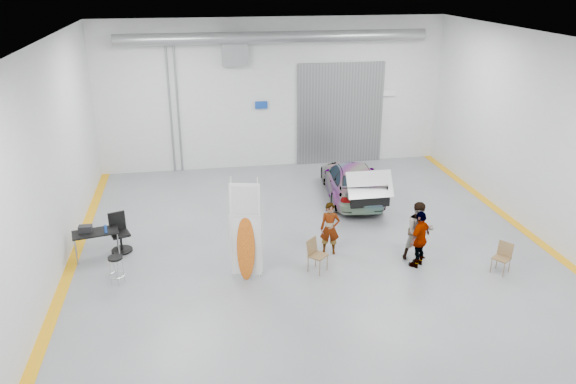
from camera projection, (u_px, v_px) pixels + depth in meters
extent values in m
plane|color=slate|center=(314.00, 252.00, 16.36)|extent=(16.00, 16.00, 0.00)
cube|color=silver|center=(45.00, 169.00, 14.13)|extent=(0.02, 16.00, 6.00)
cube|color=silver|center=(550.00, 142.00, 16.36)|extent=(0.02, 16.00, 6.00)
cube|color=silver|center=(273.00, 94.00, 22.57)|extent=(14.00, 0.02, 6.00)
cube|color=silver|center=(439.00, 326.00, 7.92)|extent=(14.00, 0.02, 6.00)
cube|color=white|center=(319.00, 41.00, 14.14)|extent=(14.00, 16.00, 0.02)
cube|color=gray|center=(340.00, 114.00, 23.27)|extent=(3.60, 0.12, 4.20)
cube|color=gray|center=(235.00, 50.00, 21.59)|extent=(1.00, 0.50, 1.20)
cylinder|color=gray|center=(275.00, 37.00, 21.17)|extent=(11.90, 0.44, 0.44)
cube|color=#133C9D|center=(261.00, 105.00, 22.56)|extent=(0.50, 0.04, 0.30)
cube|color=white|center=(388.00, 93.00, 23.30)|extent=(0.70, 0.04, 0.25)
cylinder|color=gray|center=(178.00, 111.00, 22.08)|extent=(0.08, 0.08, 5.00)
cylinder|color=gray|center=(170.00, 111.00, 22.03)|extent=(0.08, 0.08, 5.00)
cube|color=orange|center=(69.00, 272.00, 15.26)|extent=(0.30, 16.00, 0.01)
cube|color=orange|center=(529.00, 235.00, 17.44)|extent=(0.30, 16.00, 0.01)
imported|color=white|center=(352.00, 180.00, 20.11)|extent=(2.23, 4.60, 1.29)
imported|color=#91694F|center=(330.00, 228.00, 16.06)|extent=(0.63, 0.49, 1.55)
imported|color=slate|center=(419.00, 231.00, 15.70)|extent=(0.84, 0.65, 1.72)
imported|color=#975032|center=(420.00, 239.00, 15.33)|extent=(0.98, 0.91, 1.64)
cube|color=white|center=(248.00, 245.00, 14.69)|extent=(0.80, 0.21, 1.72)
ellipsoid|color=orange|center=(248.00, 248.00, 14.64)|extent=(0.52, 0.33, 1.81)
cube|color=white|center=(247.00, 200.00, 14.20)|extent=(0.77, 0.21, 0.91)
cylinder|color=white|center=(234.00, 230.00, 14.46)|extent=(0.02, 0.02, 2.87)
cylinder|color=white|center=(260.00, 228.00, 14.57)|extent=(0.02, 0.02, 2.87)
cube|color=brown|center=(318.00, 256.00, 15.18)|extent=(0.61, 0.61, 0.04)
cube|color=brown|center=(316.00, 244.00, 15.27)|extent=(0.38, 0.37, 0.42)
cube|color=brown|center=(501.00, 258.00, 15.11)|extent=(0.56, 0.56, 0.04)
cube|color=brown|center=(499.00, 248.00, 15.19)|extent=(0.31, 0.38, 0.39)
cylinder|color=black|center=(115.00, 258.00, 14.47)|extent=(0.38, 0.38, 0.06)
torus|color=silver|center=(117.00, 275.00, 14.66)|extent=(0.40, 0.40, 0.02)
cylinder|color=gray|center=(74.00, 251.00, 15.65)|extent=(0.03, 0.03, 0.75)
cylinder|color=gray|center=(117.00, 247.00, 15.83)|extent=(0.03, 0.03, 0.75)
cylinder|color=gray|center=(78.00, 242.00, 16.13)|extent=(0.03, 0.03, 0.75)
cylinder|color=gray|center=(119.00, 239.00, 16.31)|extent=(0.03, 0.03, 0.75)
cube|color=black|center=(95.00, 232.00, 15.84)|extent=(1.35, 0.87, 0.04)
cylinder|color=#19409A|center=(106.00, 229.00, 15.74)|extent=(0.08, 0.08, 0.23)
cube|color=black|center=(85.00, 229.00, 15.80)|extent=(0.36, 0.23, 0.19)
cylinder|color=black|center=(122.00, 250.00, 16.40)|extent=(0.61, 0.61, 0.04)
cylinder|color=black|center=(121.00, 242.00, 16.30)|extent=(0.07, 0.07, 0.52)
cube|color=black|center=(120.00, 234.00, 16.21)|extent=(0.64, 0.64, 0.08)
cube|color=black|center=(120.00, 220.00, 16.30)|extent=(0.47, 0.22, 0.54)
cube|color=silver|center=(369.00, 182.00, 18.05)|extent=(1.51, 0.91, 0.04)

